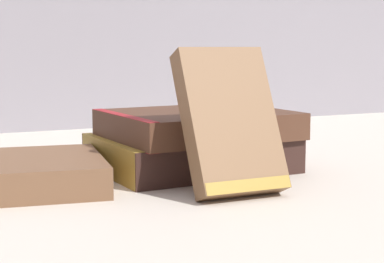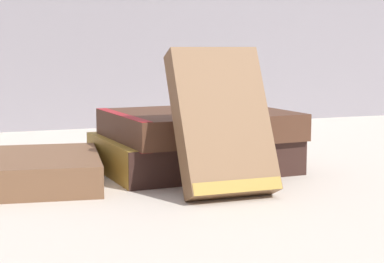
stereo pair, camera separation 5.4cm
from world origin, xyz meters
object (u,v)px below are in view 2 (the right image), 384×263
Objects in this scene: book_flat_top at (195,125)px; reading_glasses at (146,153)px; pocket_watch at (233,107)px; book_leaning_front at (223,126)px; book_flat_bottom at (188,153)px.

book_flat_top reaches higher than reading_glasses.
book_flat_top is at bearing -176.59° from pocket_watch.
book_leaning_front is (-0.02, -0.12, 0.01)m from book_flat_top.
book_flat_top is at bearing 81.88° from book_leaning_front.
book_flat_bottom is at bearing 172.25° from pocket_watch.
book_flat_bottom is 3.81× the size of pocket_watch.
book_flat_top is 0.14m from reading_glasses.
reading_glasses is at bearing 90.89° from book_leaning_front.
book_flat_bottom is 1.04× the size of book_flat_top.
pocket_watch is 0.16m from reading_glasses.
book_leaning_front is 0.14m from pocket_watch.
pocket_watch is (0.07, 0.12, 0.01)m from book_leaning_front.
book_flat_bottom is 0.04m from book_flat_top.
reading_glasses is at bearing 94.67° from book_flat_bottom.
reading_glasses is (-0.00, 0.25, -0.07)m from book_leaning_front.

